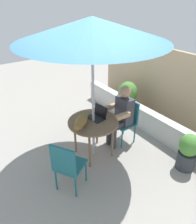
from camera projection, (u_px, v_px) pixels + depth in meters
ground_plane at (94, 153)px, 4.11m from camera, size 14.00×14.00×0.00m
fence_back at (173, 88)px, 4.78m from camera, size 4.67×0.08×1.66m
planter_wall_low at (147, 120)px, 4.70m from camera, size 4.21×0.20×0.49m
patio_table at (93, 125)px, 3.78m from camera, size 0.90×0.90×0.74m
patio_umbrella at (92, 29)px, 3.00m from camera, size 2.26×2.26×2.43m
chair_occupied at (127, 118)px, 4.25m from camera, size 0.40×0.40×0.89m
chair_empty at (67, 164)px, 3.12m from camera, size 0.55×0.55×0.89m
person_seated at (121, 113)px, 4.09m from camera, size 0.48×0.48×1.23m
laptop at (98, 114)px, 3.83m from camera, size 0.33×0.29×0.21m
cat at (81, 122)px, 3.56m from camera, size 0.45×0.53×0.17m
potted_plant_near_fence at (188, 151)px, 3.61m from camera, size 0.34×0.34×0.69m
potted_plant_by_chair at (127, 96)px, 5.29m from camera, size 0.47×0.47×0.83m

